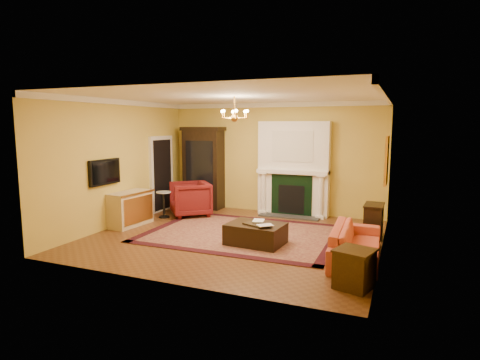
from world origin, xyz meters
The scene contains 26 objects.
floor centered at (0.00, 0.00, -0.01)m, with size 6.00×5.50×0.02m, color brown.
ceiling centered at (0.00, 0.00, 3.01)m, with size 6.00×5.50×0.02m, color white.
wall_back centered at (0.00, 2.76, 1.50)m, with size 6.00×0.02×3.00m, color gold.
wall_front centered at (0.00, -2.76, 1.50)m, with size 6.00×0.02×3.00m, color gold.
wall_left centered at (-3.01, 0.00, 1.50)m, with size 0.02×5.50×3.00m, color gold.
wall_right centered at (3.01, 0.00, 1.50)m, with size 0.02×5.50×3.00m, color gold.
fireplace centered at (0.60, 2.57, 1.19)m, with size 1.90×0.70×2.50m.
crown_molding centered at (0.00, 0.96, 2.94)m, with size 6.00×5.50×0.12m.
doorway centered at (-2.95, 1.70, 1.05)m, with size 0.08×1.05×2.10m.
tv_panel centered at (-2.95, -0.60, 1.35)m, with size 0.09×0.95×0.58m.
gilt_mirror centered at (2.97, 1.40, 1.65)m, with size 0.06×0.76×1.05m.
chandelier centered at (0.00, 0.00, 2.61)m, with size 0.63×0.55×0.53m.
oriental_rug centered at (0.06, 0.27, 0.01)m, with size 4.16×3.12×0.02m, color #4A101D.
china_cabinet centered at (-2.05, 2.49, 1.12)m, with size 1.12×0.51×2.24m, color black.
wingback_armchair centered at (-1.89, 1.41, 0.50)m, with size 0.97×0.91×1.00m, color maroon.
pedestal_table centered at (-2.42, 0.97, 0.40)m, with size 0.38×0.38×0.69m.
commode centered at (-2.73, -0.04, 0.41)m, with size 0.52×1.10×0.82m, color #C8B592.
coral_sofa centered at (2.59, -0.52, 0.40)m, with size 2.06×0.60×0.81m, color #BD453C.
end_table centered at (2.72, -1.85, 0.28)m, with size 0.49×0.49×0.57m, color #36230E.
console_table centered at (2.78, 1.07, 0.35)m, with size 0.36×0.63×0.71m, color black.
leather_ottoman centered at (0.61, -0.35, 0.22)m, with size 1.11×0.81×0.41m, color black.
ottoman_tray centered at (0.68, -0.42, 0.45)m, with size 0.48×0.38×0.03m, color black.
book_a centered at (0.53, -0.30, 0.61)m, with size 0.23×0.03×0.30m, color gray.
book_b centered at (0.81, -0.49, 0.61)m, with size 0.22×0.02×0.29m, color gray.
topiary_left centered at (0.00, 2.53, 1.44)m, with size 0.14×0.14×0.39m.
topiary_right centered at (1.19, 2.53, 1.48)m, with size 0.17×0.17×0.46m.
Camera 1 is at (3.32, -7.76, 2.42)m, focal length 30.00 mm.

